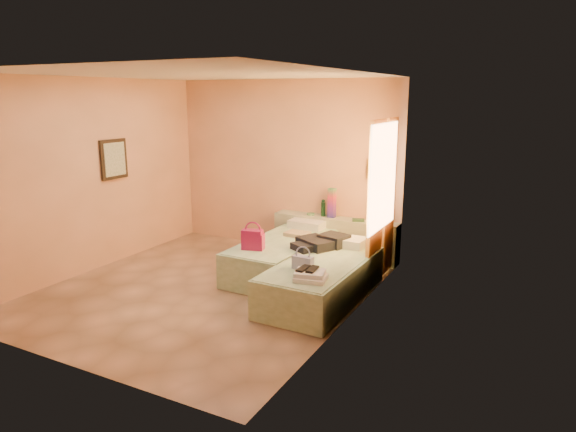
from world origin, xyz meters
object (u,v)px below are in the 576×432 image
object	(u,v)px
water_bottle	(323,208)
magenta_handbag	(253,239)
green_book	(358,220)
headboard_ledge	(335,237)
towel_stack	(311,276)
blue_handbag	(303,263)
bed_left	(284,257)
flower_vase	(386,215)
bed_right	(322,280)

from	to	relation	value
water_bottle	magenta_handbag	xyz separation A→B (m)	(-0.31, -1.65, -0.14)
green_book	magenta_handbag	xyz separation A→B (m)	(-0.93, -1.59, -0.03)
headboard_ledge	towel_stack	xyz separation A→B (m)	(0.67, -2.37, 0.23)
water_bottle	towel_stack	bearing A→B (deg)	-69.46
blue_handbag	towel_stack	distance (m)	0.39
water_bottle	blue_handbag	bearing A→B (deg)	-72.75
bed_left	towel_stack	bearing A→B (deg)	-50.45
bed_left	green_book	bearing A→B (deg)	53.61
flower_vase	magenta_handbag	world-z (taller)	flower_vase
bed_right	flower_vase	size ratio (longest dim) A/B	8.15
headboard_ledge	bed_right	bearing A→B (deg)	-72.84
bed_left	green_book	size ratio (longest dim) A/B	11.02
bed_right	blue_handbag	bearing A→B (deg)	-104.12
headboard_ledge	bed_left	distance (m)	1.12
bed_right	towel_stack	world-z (taller)	towel_stack
headboard_ledge	bed_left	world-z (taller)	headboard_ledge
bed_right	water_bottle	bearing A→B (deg)	114.60
water_bottle	bed_left	bearing A→B (deg)	-98.28
headboard_ledge	green_book	bearing A→B (deg)	-6.39
bed_right	green_book	xyz separation A→B (m)	(-0.13, 1.66, 0.42)
water_bottle	magenta_handbag	world-z (taller)	water_bottle
bed_right	blue_handbag	size ratio (longest dim) A/B	7.94
green_book	magenta_handbag	world-z (taller)	magenta_handbag
bed_right	flower_vase	distance (m)	1.85
bed_right	magenta_handbag	bearing A→B (deg)	177.74
bed_left	green_book	xyz separation A→B (m)	(0.77, 1.01, 0.42)
headboard_ledge	flower_vase	bearing A→B (deg)	3.41
bed_left	blue_handbag	size ratio (longest dim) A/B	7.94
green_book	towel_stack	bearing A→B (deg)	-104.37
bed_left	flower_vase	distance (m)	1.69
headboard_ledge	blue_handbag	xyz separation A→B (m)	(0.43, -2.07, 0.26)
bed_left	bed_right	bearing A→B (deg)	-34.76
water_bottle	green_book	xyz separation A→B (m)	(0.62, -0.06, -0.11)
magenta_handbag	blue_handbag	distance (m)	1.05
flower_vase	green_book	bearing A→B (deg)	-167.29
towel_stack	bed_left	bearing A→B (deg)	128.47
green_book	water_bottle	bearing A→B (deg)	153.63
flower_vase	blue_handbag	world-z (taller)	flower_vase
bed_right	green_book	distance (m)	1.71
headboard_ledge	magenta_handbag	bearing A→B (deg)	-108.07
water_bottle	headboard_ledge	bearing A→B (deg)	-3.22
blue_handbag	flower_vase	bearing A→B (deg)	82.08
water_bottle	flower_vase	world-z (taller)	water_bottle
bed_left	bed_right	distance (m)	1.11
headboard_ledge	bed_right	xyz separation A→B (m)	(0.52, -1.70, -0.08)
green_book	blue_handbag	world-z (taller)	green_book
headboard_ledge	bed_left	xyz separation A→B (m)	(-0.38, -1.05, -0.08)
water_bottle	green_book	world-z (taller)	water_bottle
bed_right	flower_vase	xyz separation A→B (m)	(0.28, 1.75, 0.52)
water_bottle	blue_handbag	xyz separation A→B (m)	(0.65, -2.08, -0.20)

